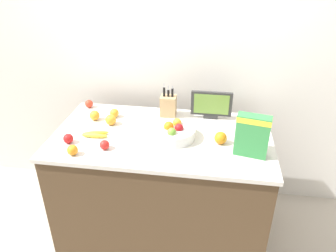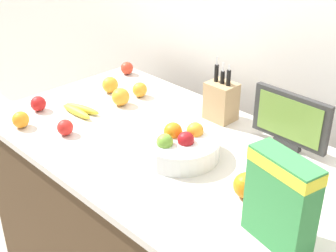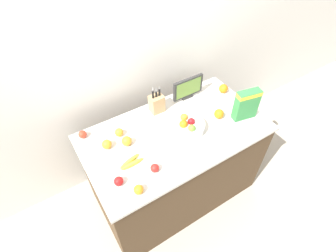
% 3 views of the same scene
% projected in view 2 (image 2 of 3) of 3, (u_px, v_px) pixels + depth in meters
% --- Properties ---
extents(wall_back, '(9.00, 0.06, 2.60)m').
position_uv_depth(wall_back, '(275.00, 19.00, 2.04)').
color(wall_back, silver).
rests_on(wall_back, ground_plane).
extents(counter, '(1.56, 0.87, 0.93)m').
position_uv_depth(counter, '(169.00, 236.00, 2.04)').
color(counter, '#4C3823').
rests_on(counter, ground_plane).
extents(knife_block, '(0.12, 0.10, 0.27)m').
position_uv_depth(knife_block, '(221.00, 101.00, 1.97)').
color(knife_block, tan).
rests_on(knife_block, counter).
extents(small_monitor, '(0.31, 0.03, 0.22)m').
position_uv_depth(small_monitor, '(290.00, 120.00, 1.74)').
color(small_monitor, '#2D2D2D').
rests_on(small_monitor, counter).
extents(cereal_box, '(0.22, 0.12, 0.28)m').
position_uv_depth(cereal_box, '(281.00, 197.00, 1.26)').
color(cereal_box, '#338442').
rests_on(cereal_box, counter).
extents(fruit_bowl, '(0.29, 0.29, 0.12)m').
position_uv_depth(fruit_bowl, '(180.00, 145.00, 1.72)').
color(fruit_bowl, silver).
rests_on(fruit_bowl, counter).
extents(banana_bunch, '(0.19, 0.10, 0.03)m').
position_uv_depth(banana_bunch, '(79.00, 110.00, 2.04)').
color(banana_bunch, yellow).
rests_on(banana_bunch, counter).
extents(apple_leftmost, '(0.07, 0.07, 0.07)m').
position_uv_depth(apple_leftmost, '(65.00, 127.00, 1.87)').
color(apple_leftmost, red).
rests_on(apple_leftmost, counter).
extents(apple_front, '(0.07, 0.07, 0.07)m').
position_uv_depth(apple_front, '(127.00, 68.00, 2.45)').
color(apple_front, red).
rests_on(apple_front, counter).
extents(apple_rightmost, '(0.07, 0.07, 0.07)m').
position_uv_depth(apple_rightmost, '(38.00, 104.00, 2.06)').
color(apple_rightmost, red).
rests_on(apple_rightmost, counter).
extents(orange_by_cereal, '(0.09, 0.09, 0.09)m').
position_uv_depth(orange_by_cereal, '(246.00, 185.00, 1.50)').
color(orange_by_cereal, orange).
rests_on(orange_by_cereal, counter).
extents(orange_near_bowl, '(0.07, 0.07, 0.07)m').
position_uv_depth(orange_near_bowl, '(21.00, 120.00, 1.92)').
color(orange_near_bowl, orange).
rests_on(orange_near_bowl, counter).
extents(orange_mid_left, '(0.07, 0.07, 0.07)m').
position_uv_depth(orange_mid_left, '(140.00, 90.00, 2.19)').
color(orange_mid_left, orange).
rests_on(orange_mid_left, counter).
extents(orange_front_left, '(0.08, 0.08, 0.08)m').
position_uv_depth(orange_front_left, '(110.00, 85.00, 2.24)').
color(orange_front_left, orange).
rests_on(orange_front_left, counter).
extents(orange_front_center, '(0.08, 0.08, 0.08)m').
position_uv_depth(orange_front_center, '(121.00, 97.00, 2.11)').
color(orange_front_center, orange).
rests_on(orange_front_center, counter).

